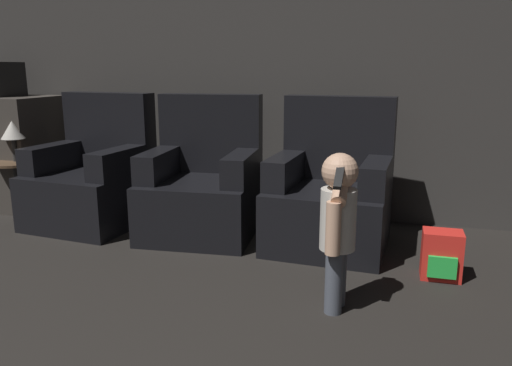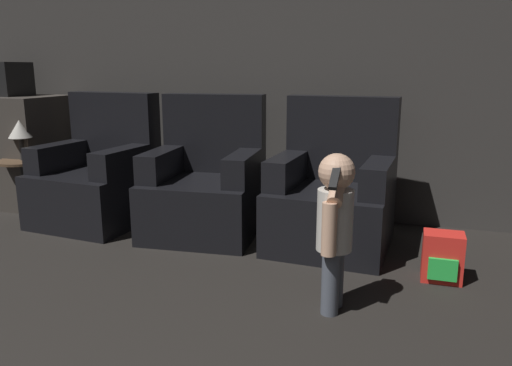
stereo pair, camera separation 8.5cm
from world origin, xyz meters
name	(u,v)px [view 2 (the right image)]	position (x,y,z in m)	size (l,w,h in m)	color
wall_back	(276,53)	(0.00, 4.50, 1.30)	(8.40, 0.05, 2.60)	#33302D
armchair_left	(98,178)	(-1.26, 3.86, 0.34)	(0.84, 0.83, 1.00)	black
armchair_middle	(206,186)	(-0.35, 3.86, 0.34)	(0.83, 0.82, 1.00)	black
armchair_right	(333,196)	(0.58, 3.86, 0.34)	(0.81, 0.81, 1.00)	black
person_toddler	(335,220)	(0.73, 2.90, 0.47)	(0.18, 0.32, 0.80)	#474C56
toy_backpack	(442,257)	(1.27, 3.44, 0.14)	(0.22, 0.18, 0.28)	red
side_table	(24,170)	(-1.91, 3.80, 0.38)	(0.41, 0.41, 0.46)	black
lamp	(20,130)	(-1.91, 3.80, 0.71)	(0.18, 0.18, 0.32)	#262626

